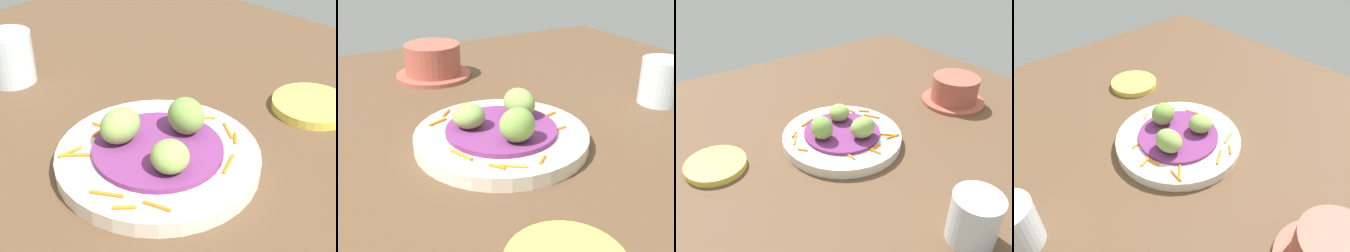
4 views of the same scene
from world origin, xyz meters
The scene contains 9 objects.
table_surface centered at (0.00, 0.00, 1.00)cm, with size 110.00×110.00×2.00cm, color brown.
main_plate centered at (-4.88, -2.04, 2.96)cm, with size 23.84×23.84×1.93cm, color silver.
cabbage_bed centered at (-4.88, -2.04, 4.27)cm, with size 15.23×15.23×0.67cm, color #702D6B.
carrot_garnish centered at (-4.51, -0.65, 4.13)cm, with size 18.39×20.38×0.40cm.
guac_scoop_left centered at (-0.83, 0.09, 6.67)cm, with size 5.21×4.13×4.12cm, color #84A851.
guac_scoop_center centered at (-8.75, 0.40, 6.32)cm, with size 4.22×4.48×3.43cm, color #84A851.
guac_scoop_right centered at (-5.06, -6.62, 6.84)cm, with size 4.66×4.10×4.47cm, color #759E47.
terracotta_bowl centered at (-2.92, 30.12, 5.08)cm, with size 14.87×14.87×6.72cm.
water_glass centered at (25.90, -1.73, 5.85)cm, with size 7.02×7.02×7.70cm, color silver.
Camera 2 is at (-28.93, -46.57, 28.81)cm, focal length 44.12 mm.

